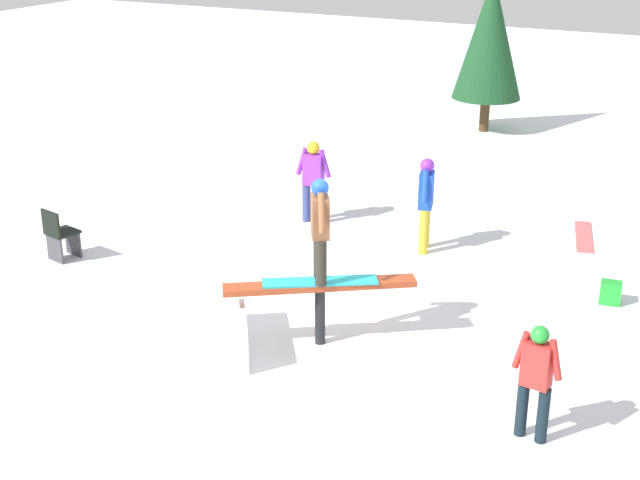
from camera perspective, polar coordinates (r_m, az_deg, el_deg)
ground_plane at (r=12.08m, az=0.00°, el=-6.59°), size 60.00×60.00×0.00m
rail_feature at (r=11.74m, az=0.00°, el=-3.35°), size 2.26×1.67×0.89m
snow_kicker_ramp at (r=11.87m, az=-9.15°, el=-5.76°), size 2.33×2.25×0.61m
main_rider_on_rail at (r=11.41m, az=0.00°, el=0.50°), size 1.43×1.04×1.42m
bystander_red at (r=10.03m, az=13.65°, el=-8.49°), size 0.58×0.23×1.39m
bystander_purple at (r=16.08m, az=-0.43°, el=4.02°), size 0.68×0.26×1.52m
bystander_blue at (r=14.85m, az=6.79°, el=2.58°), size 0.31×0.67×1.61m
loose_snowboard_coral at (r=16.30m, az=16.53°, el=0.22°), size 0.62×1.55×0.02m
folding_chair at (r=15.16m, az=-16.29°, el=0.26°), size 0.53×0.53×0.88m
backpack_on_snow at (r=13.78m, az=18.10°, el=-3.22°), size 0.33×0.26×0.34m
pine_tree_near at (r=22.56m, az=10.82°, el=12.65°), size 1.70×1.70×3.86m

